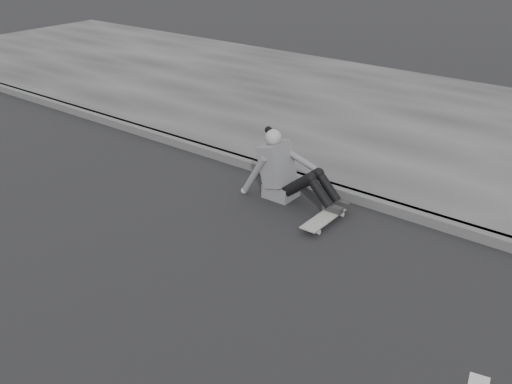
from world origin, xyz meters
TOP-DOWN VIEW (x-y plane):
  - ground at (0.00, 0.00)m, footprint 80.00×80.00m
  - curb at (0.00, 2.58)m, footprint 24.00×0.16m
  - sidewalk at (0.00, 5.60)m, footprint 24.00×6.00m
  - skateboard at (0.93, 1.86)m, footprint 0.20×0.78m
  - seated_woman at (0.19, 2.11)m, footprint 1.38×0.46m

SIDE VIEW (x-z plane):
  - ground at x=0.00m, z-range 0.00..0.00m
  - curb at x=0.00m, z-range 0.00..0.12m
  - sidewalk at x=0.00m, z-range 0.00..0.12m
  - skateboard at x=0.93m, z-range 0.03..0.12m
  - seated_woman at x=0.19m, z-range -0.08..0.80m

